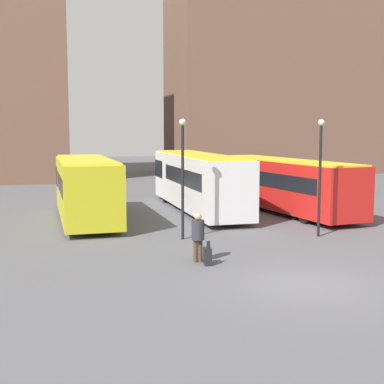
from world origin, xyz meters
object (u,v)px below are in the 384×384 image
Objects in this scene: bus_2 at (283,183)px; lamp_post_0 at (320,167)px; bus_1 at (197,180)px; lamp_post_1 at (183,168)px; traveler at (198,233)px; bus_0 at (86,187)px; suitcase at (208,256)px.

bus_2 is 2.37× the size of lamp_post_0.
bus_2 is (4.55, -1.72, -0.15)m from bus_1.
lamp_post_1 is (-5.81, 0.94, 0.00)m from lamp_post_0.
traveler is 7.20m from lamp_post_0.
bus_1 is (6.40, 2.07, 0.05)m from bus_0.
bus_2 is at bearing -30.65° from suitcase.
suitcase is 0.17× the size of lamp_post_1.
lamp_post_1 is (0.23, 4.41, 2.70)m from suitcase.
bus_1 is 2.48× the size of lamp_post_1.
lamp_post_1 is at bearing 121.94° from bus_2.
traveler is 2.01× the size of suitcase.
lamp_post_1 reaches higher than traveler.
bus_0 reaches higher than suitcase.
suitcase is (0.21, -0.47, -0.73)m from traveler.
suitcase is 5.18m from lamp_post_1.
bus_0 is 10.17m from traveler.
bus_2 is 7.28m from lamp_post_0.
bus_0 is 0.76× the size of bus_1.
lamp_post_1 is (-2.78, -7.77, 1.24)m from bus_1.
traveler is 0.34× the size of lamp_post_0.
bus_0 is at bearing 23.48° from traveler.
lamp_post_0 is 1.00× the size of lamp_post_1.
bus_0 reaches higher than traveler.
lamp_post_1 reaches higher than bus_0.
lamp_post_1 is (-7.33, -6.05, 1.40)m from bus_2.
bus_0 is 1.89× the size of lamp_post_0.
lamp_post_0 is at bearing -9.20° from lamp_post_1.
bus_1 is 9.30m from lamp_post_0.
suitcase is (-7.56, -10.46, -1.31)m from bus_2.
bus_0 is 1.88× the size of lamp_post_1.
lamp_post_1 reaches higher than bus_2.
traveler is at bearing -96.29° from lamp_post_1.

